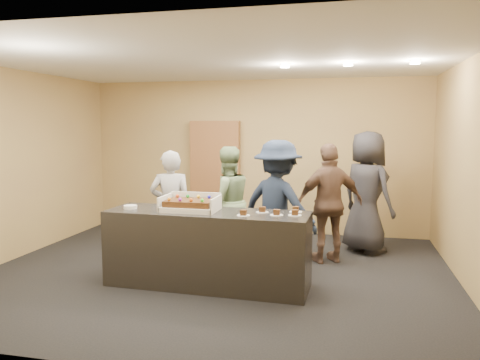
{
  "coord_description": "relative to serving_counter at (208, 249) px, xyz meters",
  "views": [
    {
      "loc": [
        1.63,
        -5.68,
        1.91
      ],
      "look_at": [
        0.32,
        0.0,
        1.22
      ],
      "focal_mm": 35.0,
      "sensor_mm": 36.0,
      "label": 1
    }
  ],
  "objects": [
    {
      "name": "person_navy_man",
      "position": [
        0.72,
        0.83,
        0.41
      ],
      "size": [
        1.27,
        1.04,
        1.72
      ],
      "primitive_type": "imported",
      "rotation": [
        0.0,
        0.0,
        2.72
      ],
      "color": "#1A243B",
      "rests_on": "floor"
    },
    {
      "name": "slice_c",
      "position": [
        0.83,
        -0.06,
        0.47
      ],
      "size": [
        0.15,
        0.15,
        0.07
      ],
      "color": "white",
      "rests_on": "serving_counter"
    },
    {
      "name": "slice_d",
      "position": [
        1.02,
        0.18,
        0.47
      ],
      "size": [
        0.15,
        0.15,
        0.07
      ],
      "color": "white",
      "rests_on": "serving_counter"
    },
    {
      "name": "slice_e",
      "position": [
        1.04,
        -0.03,
        0.47
      ],
      "size": [
        0.15,
        0.15,
        0.07
      ],
      "color": "white",
      "rests_on": "serving_counter"
    },
    {
      "name": "plate_stack",
      "position": [
        -0.97,
        -0.03,
        0.47
      ],
      "size": [
        0.16,
        0.16,
        0.04
      ],
      "primitive_type": "cylinder",
      "color": "white",
      "rests_on": "serving_counter"
    },
    {
      "name": "cake_box",
      "position": [
        -0.21,
        0.02,
        0.5
      ],
      "size": [
        0.66,
        0.45,
        0.19
      ],
      "color": "white",
      "rests_on": "serving_counter"
    },
    {
      "name": "sheet_cake",
      "position": [
        -0.21,
        0.0,
        0.55
      ],
      "size": [
        0.56,
        0.39,
        0.11
      ],
      "color": "#3C220D",
      "rests_on": "cake_box"
    },
    {
      "name": "storage_cabinet",
      "position": [
        -0.74,
        2.9,
        0.54
      ],
      "size": [
        0.9,
        0.15,
        1.98
      ],
      "primitive_type": "cube",
      "color": "brown",
      "rests_on": "floor"
    },
    {
      "name": "slice_b",
      "position": [
        0.65,
        0.07,
        0.47
      ],
      "size": [
        0.15,
        0.15,
        0.07
      ],
      "color": "white",
      "rests_on": "serving_counter"
    },
    {
      "name": "person_dark_suit",
      "position": [
        1.88,
        1.98,
        0.46
      ],
      "size": [
        1.04,
        1.04,
        1.82
      ],
      "primitive_type": "imported",
      "rotation": [
        0.0,
        0.0,
        2.38
      ],
      "color": "#26262B",
      "rests_on": "floor"
    },
    {
      "name": "serving_counter",
      "position": [
        0.0,
        0.0,
        0.0
      ],
      "size": [
        2.42,
        0.78,
        0.9
      ],
      "primitive_type": "cube",
      "rotation": [
        0.0,
        0.0,
        -0.03
      ],
      "color": "black",
      "rests_on": "floor"
    },
    {
      "name": "person_brown_extra",
      "position": [
        1.36,
        1.32,
        0.38
      ],
      "size": [
        1.05,
        0.79,
        1.66
      ],
      "primitive_type": "imported",
      "rotation": [
        0.0,
        0.0,
        3.6
      ],
      "color": "brown",
      "rests_on": "floor"
    },
    {
      "name": "ceiling_spotlights",
      "position": [
        1.57,
        0.99,
        2.22
      ],
      "size": [
        1.72,
        0.12,
        0.03
      ],
      "color": "#FFEAC6",
      "rests_on": "ceiling"
    },
    {
      "name": "room",
      "position": [
        -0.03,
        0.49,
        0.9
      ],
      "size": [
        6.04,
        6.0,
        2.7
      ],
      "color": "black",
      "rests_on": "ground"
    },
    {
      "name": "person_server_grey",
      "position": [
        -0.75,
        0.74,
        0.34
      ],
      "size": [
        0.66,
        0.52,
        1.57
      ],
      "primitive_type": "imported",
      "rotation": [
        0.0,
        0.0,
        3.43
      ],
      "color": "#ABAAB0",
      "rests_on": "floor"
    },
    {
      "name": "slice_a",
      "position": [
        0.48,
        -0.17,
        0.47
      ],
      "size": [
        0.15,
        0.15,
        0.07
      ],
      "color": "white",
      "rests_on": "serving_counter"
    },
    {
      "name": "person_sage_man",
      "position": [
        -0.1,
        1.28,
        0.35
      ],
      "size": [
        0.99,
        0.95,
        1.61
      ],
      "primitive_type": "imported",
      "rotation": [
        0.0,
        0.0,
        3.75
      ],
      "color": "gray",
      "rests_on": "floor"
    }
  ]
}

